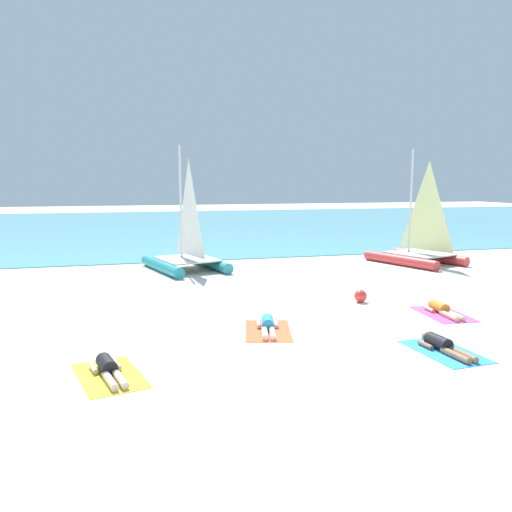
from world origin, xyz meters
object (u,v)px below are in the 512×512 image
at_px(towel_leftmost, 110,376).
at_px(sunbather_rightmost, 442,309).
at_px(sailboat_red, 418,247).
at_px(sunbather_center_right, 442,345).
at_px(towel_rightmost, 443,314).
at_px(sailboat_teal, 186,252).
at_px(sunbather_center_left, 268,325).
at_px(towel_center_right, 444,352).
at_px(sunbather_leftmost, 108,368).
at_px(beach_ball, 360,296).
at_px(towel_center_left, 268,331).

height_order(towel_leftmost, sunbather_rightmost, sunbather_rightmost).
distance_m(sailboat_red, sunbather_rightmost, 9.00).
distance_m(sunbather_center_right, towel_rightmost, 3.29).
bearing_deg(towel_leftmost, sailboat_teal, 75.39).
bearing_deg(sailboat_red, sailboat_teal, 155.59).
bearing_deg(sunbather_rightmost, sunbather_center_left, -172.39).
distance_m(towel_center_right, sunbather_rightmost, 3.40).
relative_size(sailboat_teal, sunbather_leftmost, 3.27).
distance_m(sunbather_center_left, beach_ball, 4.12).
xyz_separation_m(sunbather_leftmost, sunbather_rightmost, (8.85, 2.30, 0.00)).
relative_size(sailboat_teal, sailboat_red, 1.01).
bearing_deg(sunbather_leftmost, towel_leftmost, -90.00).
xyz_separation_m(sailboat_teal, sunbather_center_left, (0.79, -9.19, -0.63)).
bearing_deg(sailboat_teal, sunbather_rightmost, -71.71).
distance_m(sunbather_leftmost, towel_center_left, 4.22).
relative_size(towel_leftmost, sunbather_center_left, 1.22).
height_order(sailboat_teal, towel_center_left, sailboat_teal).
distance_m(sunbather_center_left, sunbather_rightmost, 5.11).
bearing_deg(towel_center_right, towel_leftmost, 176.27).
height_order(towel_center_left, sunbather_rightmost, sunbather_rightmost).
xyz_separation_m(sailboat_red, sunbather_rightmost, (-4.26, -7.90, -0.62)).
xyz_separation_m(sailboat_teal, beach_ball, (4.34, -7.10, -0.57)).
distance_m(sailboat_red, towel_leftmost, 16.66).
xyz_separation_m(towel_leftmost, towel_rightmost, (8.83, 2.30, 0.00)).
bearing_deg(sunbather_center_left, towel_center_left, -90.00).
relative_size(sunbather_center_left, towel_rightmost, 0.82).
xyz_separation_m(sailboat_red, towel_center_right, (-6.16, -10.72, -0.74)).
xyz_separation_m(sunbather_leftmost, sunbather_center_right, (6.94, -0.45, 0.00)).
distance_m(sunbather_center_left, towel_rightmost, 5.10).
bearing_deg(sailboat_teal, sunbather_center_left, -100.21).
height_order(sailboat_red, towel_center_right, sailboat_red).
bearing_deg(sunbather_center_left, towel_rightmost, 16.54).
relative_size(sailboat_teal, sunbather_center_right, 3.25).
xyz_separation_m(sailboat_red, towel_center_left, (-9.38, -8.23, -0.74)).
xyz_separation_m(sunbather_center_left, beach_ball, (3.55, 2.09, 0.06)).
height_order(sunbather_center_right, beach_ball, beach_ball).
bearing_deg(sailboat_red, sunbather_center_left, -157.54).
xyz_separation_m(sunbather_center_right, sunbather_rightmost, (1.91, 2.75, 0.00)).
distance_m(sailboat_red, sunbather_center_left, 12.44).
bearing_deg(beach_ball, sunbather_rightmost, -49.67).
relative_size(sailboat_red, towel_rightmost, 2.65).
bearing_deg(towel_leftmost, sunbather_center_left, 29.38).
distance_m(sailboat_red, sunbather_leftmost, 16.62).
relative_size(sailboat_red, sunbather_leftmost, 3.23).
bearing_deg(sunbather_rightmost, sailboat_teal, 128.07).
relative_size(sunbather_leftmost, towel_center_right, 0.82).
relative_size(sunbather_leftmost, sunbather_center_left, 1.00).
distance_m(towel_center_left, sunbather_rightmost, 5.13).
distance_m(sunbather_leftmost, sunbather_rightmost, 9.14).
height_order(sunbather_center_left, towel_rightmost, sunbather_center_left).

